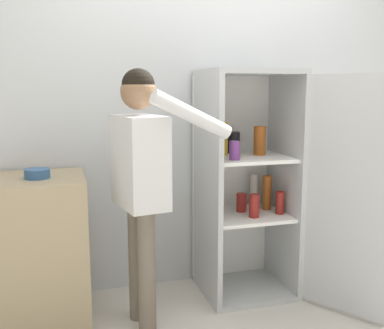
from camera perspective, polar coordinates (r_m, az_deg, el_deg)
The scene contains 5 objects.
wall_back at distance 3.30m, azimuth 1.13°, elevation 6.80°, with size 7.00×0.06×2.55m.
refrigerator at distance 3.12m, azimuth 9.42°, elevation -2.61°, with size 0.98×1.08×1.56m.
person at distance 2.64m, azimuth -6.47°, elevation -0.36°, with size 0.66×0.54×1.55m.
counter at distance 2.97m, azimuth -18.67°, elevation -10.17°, with size 0.56×0.57×0.91m.
bowl at distance 2.82m, azimuth -19.06°, elevation -1.09°, with size 0.15×0.15×0.06m.
Camera 1 is at (-1.00, -2.16, 1.43)m, focal length 42.00 mm.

